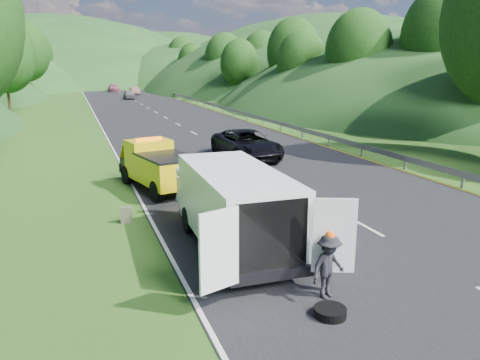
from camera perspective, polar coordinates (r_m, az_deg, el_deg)
name	(u,v)px	position (r m, az deg, el deg)	size (l,w,h in m)	color
ground	(263,218)	(17.20, 2.78, -4.69)	(320.00, 320.00, 0.00)	#38661E
road_surface	(156,112)	(56.08, -10.21, 8.12)	(14.00, 200.00, 0.02)	black
guardrail	(191,103)	(69.76, -5.99, 9.35)	(0.06, 140.00, 1.52)	gray
tree_line_right	(253,97)	(80.73, 1.62, 10.04)	(14.00, 140.00, 14.00)	#225619
hills_backdrop	(114,83)	(150.38, -15.14, 11.38)	(201.00, 288.60, 44.00)	#2D5B23
tow_truck	(158,166)	(21.18, -10.00, 1.74)	(3.01, 5.48, 2.23)	black
white_van	(234,204)	(14.03, -0.78, -2.94)	(3.87, 7.12, 2.51)	black
woman	(182,215)	(17.72, -7.10, -4.22)	(0.67, 0.49, 1.84)	white
child	(215,230)	(16.06, -3.07, -6.06)	(0.53, 0.42, 1.10)	tan
worker	(327,298)	(11.84, 10.56, -13.93)	(1.03, 0.59, 1.60)	black
suitcase	(126,215)	(17.09, -13.74, -4.17)	(0.37, 0.20, 0.59)	#51533E
spare_tire	(330,317)	(11.07, 10.90, -16.07)	(0.73, 0.73, 0.20)	black
passing_suv	(246,158)	(28.06, 0.79, 2.66)	(2.76, 5.99, 1.67)	black
dist_car_a	(130,99)	(78.30, -13.30, 9.56)	(1.70, 4.24, 1.44)	#59565C
dist_car_b	(135,95)	(89.57, -12.67, 10.10)	(1.48, 4.25, 1.40)	brown
dist_car_c	(114,91)	(101.67, -15.09, 10.38)	(2.07, 5.08, 1.47)	#9D4E64
dist_car_d	(106,87)	(124.65, -15.97, 10.89)	(1.70, 4.24, 1.44)	#5C6A4E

